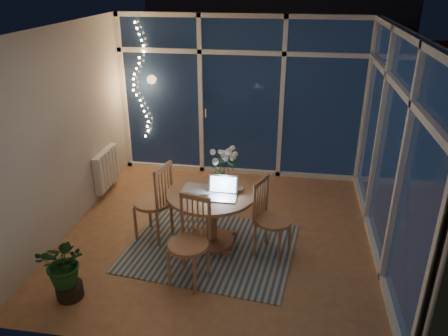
{
  "coord_description": "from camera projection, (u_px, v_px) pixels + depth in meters",
  "views": [
    {
      "loc": [
        0.81,
        -4.84,
        3.15
      ],
      "look_at": [
        -0.0,
        0.25,
        0.83
      ],
      "focal_mm": 35.0,
      "sensor_mm": 36.0,
      "label": 1
    }
  ],
  "objects": [
    {
      "name": "chair_left",
      "position": [
        152.0,
        201.0,
        5.48
      ],
      "size": [
        0.6,
        0.6,
        1.06
      ],
      "primitive_type": "cube",
      "rotation": [
        0.0,
        0.0,
        -1.84
      ],
      "color": "#AE764E",
      "rests_on": "floor"
    },
    {
      "name": "chair_front",
      "position": [
        188.0,
        243.0,
        4.67
      ],
      "size": [
        0.58,
        0.58,
        1.01
      ],
      "primitive_type": "cube",
      "rotation": [
        0.0,
        0.0,
        -0.27
      ],
      "color": "#AE764E",
      "rests_on": "floor"
    },
    {
      "name": "wall_left",
      "position": [
        65.0,
        132.0,
        5.52
      ],
      "size": [
        0.04,
        4.0,
        2.6
      ],
      "primitive_type": "cube",
      "color": "beige",
      "rests_on": "floor"
    },
    {
      "name": "potted_plant",
      "position": [
        66.0,
        267.0,
        4.48
      ],
      "size": [
        0.55,
        0.48,
        0.76
      ],
      "primitive_type": "imported",
      "rotation": [
        0.0,
        0.0,
        0.02
      ],
      "color": "#19481C",
      "rests_on": "floor"
    },
    {
      "name": "garden_shrubs",
      "position": [
        209.0,
        120.0,
        8.76
      ],
      "size": [
        0.9,
        0.9,
        0.9
      ],
      "primitive_type": "sphere",
      "color": "#163318",
      "rests_on": "ground"
    },
    {
      "name": "floor",
      "position": [
        221.0,
        233.0,
        5.77
      ],
      "size": [
        4.0,
        4.0,
        0.0
      ],
      "primitive_type": "plane",
      "color": "#996343",
      "rests_on": "ground"
    },
    {
      "name": "rug",
      "position": [
        211.0,
        248.0,
        5.45
      ],
      "size": [
        2.19,
        1.83,
        0.01
      ],
      "primitive_type": "cube",
      "rotation": [
        0.0,
        0.0,
        -0.12
      ],
      "color": "#BBB397",
      "rests_on": "floor"
    },
    {
      "name": "flower_vase",
      "position": [
        224.0,
        178.0,
        5.37
      ],
      "size": [
        0.22,
        0.22,
        0.21
      ],
      "primitive_type": "imported",
      "rotation": [
        0.0,
        0.0,
        -0.12
      ],
      "color": "silver",
      "rests_on": "dining_table"
    },
    {
      "name": "fairy_lights",
      "position": [
        140.0,
        82.0,
        7.07
      ],
      "size": [
        0.24,
        0.1,
        1.85
      ],
      "primitive_type": null,
      "color": "#E6AA5C",
      "rests_on": "window_wall_back"
    },
    {
      "name": "dining_table",
      "position": [
        212.0,
        219.0,
        5.4
      ],
      "size": [
        1.2,
        1.2,
        0.73
      ],
      "primitive_type": "cylinder",
      "rotation": [
        0.0,
        0.0,
        -0.12
      ],
      "color": "#AE764E",
      "rests_on": "floor"
    },
    {
      "name": "newspapers",
      "position": [
        201.0,
        188.0,
        5.31
      ],
      "size": [
        0.38,
        0.31,
        0.02
      ],
      "primitive_type": "cube",
      "rotation": [
        0.0,
        0.0,
        0.12
      ],
      "color": "beige",
      "rests_on": "dining_table"
    },
    {
      "name": "neighbour_roof",
      "position": [
        280.0,
        9.0,
        12.48
      ],
      "size": [
        7.0,
        3.0,
        2.2
      ],
      "primitive_type": "cube",
      "color": "#35383F",
      "rests_on": "ground"
    },
    {
      "name": "garden_fence",
      "position": [
        259.0,
        76.0,
        10.36
      ],
      "size": [
        11.0,
        0.08,
        1.8
      ],
      "primitive_type": "cube",
      "color": "#382414",
      "rests_on": "ground"
    },
    {
      "name": "wall_front",
      "position": [
        179.0,
        230.0,
        3.43
      ],
      "size": [
        4.0,
        0.04,
        2.6
      ],
      "primitive_type": "cube",
      "color": "beige",
      "rests_on": "floor"
    },
    {
      "name": "radiator",
      "position": [
        106.0,
        169.0,
        6.69
      ],
      "size": [
        0.1,
        0.7,
        0.58
      ],
      "primitive_type": "cube",
      "color": "white",
      "rests_on": "wall_left"
    },
    {
      "name": "laptop",
      "position": [
        221.0,
        188.0,
        5.06
      ],
      "size": [
        0.35,
        0.3,
        0.26
      ],
      "primitive_type": null,
      "rotation": [
        0.0,
        0.0,
        -0.0
      ],
      "color": "silver",
      "rests_on": "dining_table"
    },
    {
      "name": "wall_right",
      "position": [
        395.0,
        151.0,
        4.95
      ],
      "size": [
        0.04,
        4.0,
        2.6
      ],
      "primitive_type": "cube",
      "color": "beige",
      "rests_on": "floor"
    },
    {
      "name": "bowl",
      "position": [
        238.0,
        189.0,
        5.28
      ],
      "size": [
        0.17,
        0.17,
        0.04
      ],
      "primitive_type": "imported",
      "rotation": [
        0.0,
        0.0,
        -0.12
      ],
      "color": "silver",
      "rests_on": "dining_table"
    },
    {
      "name": "window_wall_back",
      "position": [
        241.0,
        99.0,
        7.0
      ],
      "size": [
        4.0,
        0.1,
        2.6
      ],
      "primitive_type": "cube",
      "color": "white",
      "rests_on": "floor"
    },
    {
      "name": "phone",
      "position": [
        214.0,
        195.0,
        5.16
      ],
      "size": [
        0.12,
        0.09,
        0.01
      ],
      "primitive_type": "cube",
      "rotation": [
        0.0,
        0.0,
        -0.43
      ],
      "color": "black",
      "rests_on": "dining_table"
    },
    {
      "name": "garden_patio",
      "position": [
        277.0,
        122.0,
        10.23
      ],
      "size": [
        12.0,
        6.0,
        0.1
      ],
      "primitive_type": "cube",
      "color": "black",
      "rests_on": "ground"
    },
    {
      "name": "chair_right",
      "position": [
        273.0,
        219.0,
        5.15
      ],
      "size": [
        0.59,
        0.59,
        0.99
      ],
      "primitive_type": "cube",
      "rotation": [
        0.0,
        0.0,
        1.19
      ],
      "color": "#AE764E",
      "rests_on": "floor"
    },
    {
      "name": "window_wall_right",
      "position": [
        391.0,
        151.0,
        4.96
      ],
      "size": [
        0.1,
        4.0,
        2.6
      ],
      "primitive_type": "cube",
      "color": "white",
      "rests_on": "floor"
    },
    {
      "name": "ceiling",
      "position": [
        221.0,
        28.0,
        4.7
      ],
      "size": [
        4.0,
        4.0,
        0.0
      ],
      "primitive_type": "plane",
      "color": "white",
      "rests_on": "wall_back"
    },
    {
      "name": "wall_back",
      "position": [
        241.0,
        98.0,
        7.04
      ],
      "size": [
        4.0,
        0.04,
        2.6
      ],
      "primitive_type": "cube",
      "color": "beige",
      "rests_on": "floor"
    }
  ]
}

